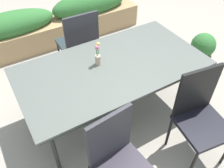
{
  "coord_description": "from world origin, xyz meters",
  "views": [
    {
      "loc": [
        -0.95,
        -1.7,
        2.21
      ],
      "look_at": [
        0.02,
        -0.08,
        0.45
      ],
      "focal_mm": 38.75,
      "sensor_mm": 36.0,
      "label": 1
    }
  ],
  "objects_px": {
    "chair_near_left": "(118,160)",
    "potted_plant": "(201,51)",
    "chair_near_right": "(200,113)",
    "dining_table": "(112,69)",
    "planter_box": "(55,23)",
    "chair_far_side": "(79,41)",
    "flower_vase": "(98,56)"
  },
  "relations": [
    {
      "from": "flower_vase",
      "to": "planter_box",
      "type": "xyz_separation_m",
      "value": [
        0.13,
        1.71,
        -0.48
      ]
    },
    {
      "from": "flower_vase",
      "to": "planter_box",
      "type": "height_order",
      "value": "flower_vase"
    },
    {
      "from": "dining_table",
      "to": "potted_plant",
      "type": "bearing_deg",
      "value": 3.53
    },
    {
      "from": "dining_table",
      "to": "chair_far_side",
      "type": "bearing_deg",
      "value": 89.83
    },
    {
      "from": "chair_near_left",
      "to": "flower_vase",
      "type": "xyz_separation_m",
      "value": [
        0.32,
        0.91,
        0.29
      ]
    },
    {
      "from": "flower_vase",
      "to": "chair_far_side",
      "type": "bearing_deg",
      "value": 81.31
    },
    {
      "from": "chair_far_side",
      "to": "flower_vase",
      "type": "bearing_deg",
      "value": -97.26
    },
    {
      "from": "chair_near_left",
      "to": "potted_plant",
      "type": "distance_m",
      "value": 2.13
    },
    {
      "from": "chair_near_left",
      "to": "planter_box",
      "type": "relative_size",
      "value": 0.33
    },
    {
      "from": "planter_box",
      "to": "potted_plant",
      "type": "height_order",
      "value": "planter_box"
    },
    {
      "from": "chair_near_right",
      "to": "potted_plant",
      "type": "bearing_deg",
      "value": -130.6
    },
    {
      "from": "dining_table",
      "to": "potted_plant",
      "type": "distance_m",
      "value": 1.54
    },
    {
      "from": "chair_far_side",
      "to": "chair_near_right",
      "type": "bearing_deg",
      "value": -73.67
    },
    {
      "from": "chair_near_right",
      "to": "planter_box",
      "type": "height_order",
      "value": "chair_near_right"
    },
    {
      "from": "dining_table",
      "to": "chair_far_side",
      "type": "height_order",
      "value": "chair_far_side"
    },
    {
      "from": "chair_near_right",
      "to": "potted_plant",
      "type": "relative_size",
      "value": 1.77
    },
    {
      "from": "chair_near_left",
      "to": "flower_vase",
      "type": "distance_m",
      "value": 1.01
    },
    {
      "from": "chair_far_side",
      "to": "flower_vase",
      "type": "height_order",
      "value": "flower_vase"
    },
    {
      "from": "dining_table",
      "to": "planter_box",
      "type": "bearing_deg",
      "value": 89.19
    },
    {
      "from": "chair_near_right",
      "to": "flower_vase",
      "type": "xyz_separation_m",
      "value": [
        -0.54,
        0.91,
        0.27
      ]
    },
    {
      "from": "chair_near_left",
      "to": "chair_near_right",
      "type": "bearing_deg",
      "value": 174.55
    },
    {
      "from": "planter_box",
      "to": "potted_plant",
      "type": "bearing_deg",
      "value": -49.58
    },
    {
      "from": "dining_table",
      "to": "chair_near_left",
      "type": "xyz_separation_m",
      "value": [
        -0.43,
        -0.82,
        -0.15
      ]
    },
    {
      "from": "potted_plant",
      "to": "planter_box",
      "type": "bearing_deg",
      "value": 130.42
    },
    {
      "from": "chair_far_side",
      "to": "dining_table",
      "type": "bearing_deg",
      "value": -88.73
    },
    {
      "from": "chair_near_right",
      "to": "chair_far_side",
      "type": "bearing_deg",
      "value": -66.65
    },
    {
      "from": "chair_far_side",
      "to": "chair_near_right",
      "type": "height_order",
      "value": "chair_near_right"
    },
    {
      "from": "chair_near_right",
      "to": "planter_box",
      "type": "distance_m",
      "value": 2.66
    },
    {
      "from": "chair_near_left",
      "to": "chair_near_right",
      "type": "distance_m",
      "value": 0.87
    },
    {
      "from": "chair_far_side",
      "to": "flower_vase",
      "type": "relative_size",
      "value": 3.8
    },
    {
      "from": "potted_plant",
      "to": "chair_near_right",
      "type": "bearing_deg",
      "value": -139.06
    },
    {
      "from": "chair_far_side",
      "to": "potted_plant",
      "type": "distance_m",
      "value": 1.67
    }
  ]
}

